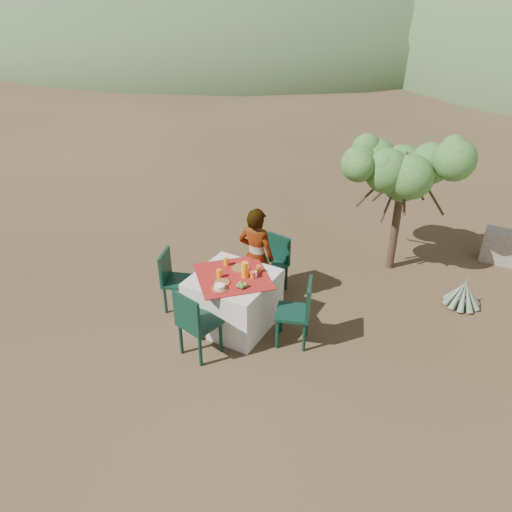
# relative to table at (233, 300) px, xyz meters

# --- Properties ---
(ground) EXTENTS (160.00, 160.00, 0.00)m
(ground) POSITION_rel_table_xyz_m (0.42, 0.27, -0.38)
(ground) COLOR #362918
(ground) RESTS_ON ground
(table) EXTENTS (1.30, 1.30, 0.76)m
(table) POSITION_rel_table_xyz_m (0.00, 0.00, 0.00)
(table) COLOR beige
(table) RESTS_ON ground
(chair_far) EXTENTS (0.47, 0.47, 0.88)m
(chair_far) POSITION_rel_table_xyz_m (0.08, 1.06, 0.11)
(chair_far) COLOR black
(chair_far) RESTS_ON ground
(chair_near) EXTENTS (0.52, 0.52, 0.95)m
(chair_near) POSITION_rel_table_xyz_m (-0.05, -0.82, 0.15)
(chair_near) COLOR black
(chair_near) RESTS_ON ground
(chair_left) EXTENTS (0.53, 0.53, 0.90)m
(chair_left) POSITION_rel_table_xyz_m (-0.94, -0.09, 0.12)
(chair_left) COLOR black
(chair_left) RESTS_ON ground
(chair_right) EXTENTS (0.54, 0.54, 0.92)m
(chair_right) POSITION_rel_table_xyz_m (0.96, 0.06, 0.13)
(chair_right) COLOR black
(chair_right) RESTS_ON ground
(person) EXTENTS (0.56, 0.38, 1.49)m
(person) POSITION_rel_table_xyz_m (0.00, 0.63, 0.37)
(person) COLOR #8C6651
(person) RESTS_ON ground
(shrub_tree) EXTENTS (1.70, 1.67, 2.00)m
(shrub_tree) POSITION_rel_table_xyz_m (1.52, 2.63, 1.20)
(shrub_tree) COLOR #483324
(shrub_tree) RESTS_ON ground
(agave) EXTENTS (0.54, 0.54, 0.57)m
(agave) POSITION_rel_table_xyz_m (2.70, 1.99, -0.19)
(agave) COLOR slate
(agave) RESTS_ON ground
(hill_near_left) EXTENTS (40.00, 40.00, 16.00)m
(hill_near_left) POSITION_rel_table_xyz_m (-17.58, 30.27, -0.38)
(hill_near_left) COLOR #324E2B
(hill_near_left) RESTS_ON ground
(hill_far_center) EXTENTS (60.00, 60.00, 24.00)m
(hill_far_center) POSITION_rel_table_xyz_m (-3.58, 52.27, -0.38)
(hill_far_center) COLOR gray
(hill_far_center) RESTS_ON ground
(plate_far) EXTENTS (0.25, 0.25, 0.01)m
(plate_far) POSITION_rel_table_xyz_m (-0.01, 0.22, 0.39)
(plate_far) COLOR brown
(plate_far) RESTS_ON table
(plate_near) EXTENTS (0.21, 0.21, 0.01)m
(plate_near) POSITION_rel_table_xyz_m (-0.03, -0.22, 0.39)
(plate_near) COLOR brown
(plate_near) RESTS_ON table
(glass_far) EXTENTS (0.07, 0.07, 0.11)m
(glass_far) POSITION_rel_table_xyz_m (-0.23, 0.20, 0.44)
(glass_far) COLOR orange
(glass_far) RESTS_ON table
(glass_near) EXTENTS (0.07, 0.07, 0.11)m
(glass_near) POSITION_rel_table_xyz_m (-0.14, -0.11, 0.44)
(glass_near) COLOR orange
(glass_near) RESTS_ON table
(juice_pitcher) EXTENTS (0.10, 0.10, 0.22)m
(juice_pitcher) POSITION_rel_table_xyz_m (0.15, 0.06, 0.49)
(juice_pitcher) COLOR orange
(juice_pitcher) RESTS_ON table
(bowl_plate) EXTENTS (0.21, 0.21, 0.01)m
(bowl_plate) POSITION_rel_table_xyz_m (0.02, -0.35, 0.39)
(bowl_plate) COLOR brown
(bowl_plate) RESTS_ON table
(white_bowl) EXTENTS (0.13, 0.13, 0.05)m
(white_bowl) POSITION_rel_table_xyz_m (0.02, -0.35, 0.42)
(white_bowl) COLOR white
(white_bowl) RESTS_ON bowl_plate
(jar_left) EXTENTS (0.06, 0.06, 0.10)m
(jar_left) POSITION_rel_table_xyz_m (0.25, 0.09, 0.43)
(jar_left) COLOR orange
(jar_left) RESTS_ON table
(jar_right) EXTENTS (0.06, 0.06, 0.10)m
(jar_right) POSITION_rel_table_xyz_m (0.25, 0.26, 0.43)
(jar_right) COLOR orange
(jar_right) RESTS_ON table
(napkin_holder) EXTENTS (0.07, 0.05, 0.09)m
(napkin_holder) POSITION_rel_table_xyz_m (0.26, 0.11, 0.43)
(napkin_holder) COLOR white
(napkin_holder) RESTS_ON table
(fruit_cluster) EXTENTS (0.13, 0.12, 0.07)m
(fruit_cluster) POSITION_rel_table_xyz_m (0.24, -0.18, 0.42)
(fruit_cluster) COLOR #597D2D
(fruit_cluster) RESTS_ON table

